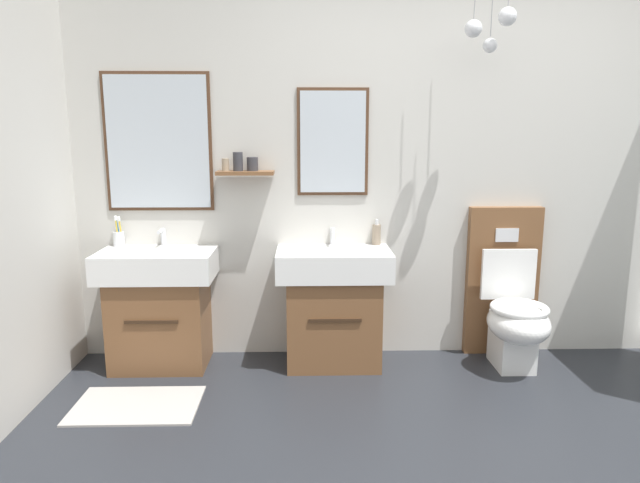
# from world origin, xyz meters

# --- Properties ---
(wall_back) EXTENTS (5.06, 0.49, 2.71)m
(wall_back) POSITION_xyz_m (-0.02, 1.70, 1.36)
(wall_back) COLOR beige
(wall_back) RESTS_ON ground
(bath_mat) EXTENTS (0.68, 0.44, 0.01)m
(bath_mat) POSITION_xyz_m (-1.85, 0.88, 0.01)
(bath_mat) COLOR #9E9993
(bath_mat) RESTS_ON ground
(vanity_sink_left) EXTENTS (0.72, 0.45, 0.75)m
(vanity_sink_left) POSITION_xyz_m (-1.85, 1.46, 0.40)
(vanity_sink_left) COLOR brown
(vanity_sink_left) RESTS_ON ground
(tap_on_left_sink) EXTENTS (0.03, 0.13, 0.11)m
(tap_on_left_sink) POSITION_xyz_m (-1.85, 1.62, 0.82)
(tap_on_left_sink) COLOR silver
(tap_on_left_sink) RESTS_ON vanity_sink_left
(vanity_sink_right) EXTENTS (0.72, 0.45, 0.75)m
(vanity_sink_right) POSITION_xyz_m (-0.75, 1.46, 0.40)
(vanity_sink_right) COLOR brown
(vanity_sink_right) RESTS_ON ground
(tap_on_right_sink) EXTENTS (0.03, 0.13, 0.11)m
(tap_on_right_sink) POSITION_xyz_m (-0.75, 1.62, 0.82)
(tap_on_right_sink) COLOR silver
(tap_on_right_sink) RESTS_ON vanity_sink_right
(toilet) EXTENTS (0.48, 0.63, 1.00)m
(toilet) POSITION_xyz_m (0.39, 1.44, 0.38)
(toilet) COLOR brown
(toilet) RESTS_ON ground
(toothbrush_cup) EXTENTS (0.07, 0.07, 0.20)m
(toothbrush_cup) POSITION_xyz_m (-2.13, 1.61, 0.81)
(toothbrush_cup) COLOR silver
(toothbrush_cup) RESTS_ON vanity_sink_left
(soap_dispenser) EXTENTS (0.06, 0.06, 0.17)m
(soap_dispenser) POSITION_xyz_m (-0.46, 1.62, 0.82)
(soap_dispenser) COLOR gray
(soap_dispenser) RESTS_ON vanity_sink_right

